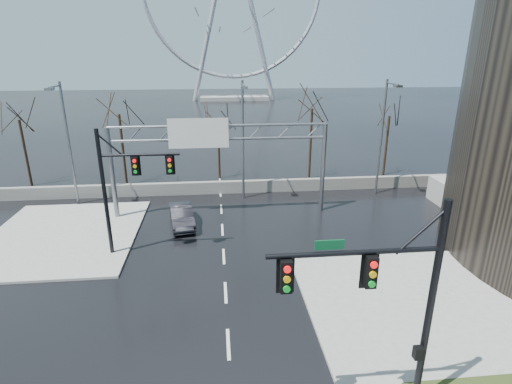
{
  "coord_description": "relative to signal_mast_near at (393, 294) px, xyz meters",
  "views": [
    {
      "loc": [
        -0.23,
        -14.33,
        12.07
      ],
      "look_at": [
        2.09,
        8.58,
        4.0
      ],
      "focal_mm": 28.0,
      "sensor_mm": 36.0,
      "label": 1
    }
  ],
  "objects": [
    {
      "name": "sidewalk_far",
      "position": [
        -16.14,
        16.04,
        -4.8
      ],
      "size": [
        10.0,
        12.0,
        0.15
      ],
      "primitive_type": "cube",
      "color": "gray",
      "rests_on": "ground"
    },
    {
      "name": "tree_left",
      "position": [
        -14.14,
        27.54,
        1.1
      ],
      "size": [
        3.75,
        3.75,
        7.5
      ],
      "color": "black",
      "rests_on": "ground"
    },
    {
      "name": "streetlight_mid",
      "position": [
        -3.14,
        22.2,
        1.01
      ],
      "size": [
        0.5,
        2.55,
        10.0
      ],
      "color": "slate",
      "rests_on": "ground"
    },
    {
      "name": "sign_gantry",
      "position": [
        -5.52,
        19.0,
        0.31
      ],
      "size": [
        16.36,
        0.4,
        7.6
      ],
      "color": "slate",
      "rests_on": "ground"
    },
    {
      "name": "streetlight_left",
      "position": [
        -17.14,
        22.2,
        1.01
      ],
      "size": [
        0.5,
        2.55,
        10.0
      ],
      "color": "slate",
      "rests_on": "ground"
    },
    {
      "name": "sidewalk_right_ext",
      "position": [
        4.86,
        6.04,
        -4.8
      ],
      "size": [
        12.0,
        10.0,
        0.15
      ],
      "primitive_type": "cube",
      "color": "gray",
      "rests_on": "ground"
    },
    {
      "name": "ground",
      "position": [
        -5.14,
        4.04,
        -4.87
      ],
      "size": [
        260.0,
        260.0,
        0.0
      ],
      "primitive_type": "plane",
      "color": "black",
      "rests_on": "ground"
    },
    {
      "name": "signal_mast_far",
      "position": [
        -11.01,
        13.0,
        -0.04
      ],
      "size": [
        4.72,
        0.41,
        8.0
      ],
      "color": "black",
      "rests_on": "ground"
    },
    {
      "name": "tree_far_left",
      "position": [
        -23.14,
        28.04,
        0.7
      ],
      "size": [
        3.5,
        3.5,
        7.0
      ],
      "color": "black",
      "rests_on": "ground"
    },
    {
      "name": "tree_right",
      "position": [
        3.86,
        27.54,
        1.34
      ],
      "size": [
        3.9,
        3.9,
        7.8
      ],
      "color": "black",
      "rests_on": "ground"
    },
    {
      "name": "streetlight_right",
      "position": [
        8.86,
        22.2,
        1.01
      ],
      "size": [
        0.5,
        2.55,
        10.0
      ],
      "color": "slate",
      "rests_on": "ground"
    },
    {
      "name": "tree_center",
      "position": [
        -5.14,
        28.54,
        0.3
      ],
      "size": [
        3.25,
        3.25,
        6.5
      ],
      "color": "black",
      "rests_on": "ground"
    },
    {
      "name": "barrier_wall",
      "position": [
        -5.14,
        24.04,
        -4.32
      ],
      "size": [
        52.0,
        0.5,
        1.1
      ],
      "primitive_type": "cube",
      "color": "slate",
      "rests_on": "ground"
    },
    {
      "name": "tree_far_right",
      "position": [
        11.86,
        28.04,
        0.54
      ],
      "size": [
        3.4,
        3.4,
        6.8
      ],
      "color": "black",
      "rests_on": "ground"
    },
    {
      "name": "signal_mast_near",
      "position": [
        0.0,
        0.0,
        0.0
      ],
      "size": [
        5.52,
        0.41,
        8.0
      ],
      "color": "black",
      "rests_on": "ground"
    },
    {
      "name": "car",
      "position": [
        -8.07,
        17.15,
        -4.13
      ],
      "size": [
        2.3,
        4.72,
        1.49
      ],
      "primitive_type": "imported",
      "rotation": [
        0.0,
        0.0,
        0.17
      ],
      "color": "black",
      "rests_on": "ground"
    }
  ]
}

